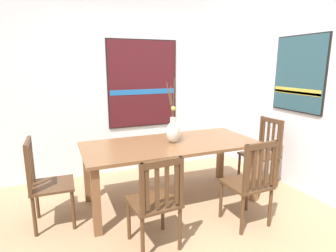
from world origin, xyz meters
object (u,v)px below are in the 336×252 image
object	(u,v)px
centerpiece_vase	(173,130)
chair_1	(262,151)
dining_table	(171,151)
chair_2	(156,201)
painting_on_back_wall	(143,84)
chair_0	(251,182)
chair_3	(46,182)
painting_on_side_wall	(299,74)

from	to	relation	value
centerpiece_vase	chair_1	distance (m)	1.40
dining_table	chair_2	bearing A→B (deg)	-121.22
dining_table	centerpiece_vase	bearing A→B (deg)	-0.21
dining_table	chair_1	size ratio (longest dim) A/B	2.21
painting_on_back_wall	chair_0	bearing A→B (deg)	-75.65
painting_on_back_wall	chair_3	bearing A→B (deg)	-139.67
dining_table	centerpiece_vase	size ratio (longest dim) A/B	2.70
chair_0	painting_on_side_wall	size ratio (longest dim) A/B	0.96
chair_1	painting_on_side_wall	world-z (taller)	painting_on_side_wall
centerpiece_vase	painting_on_side_wall	distance (m)	1.81
chair_3	painting_on_back_wall	bearing A→B (deg)	40.33
chair_1	painting_on_back_wall	xyz separation A→B (m)	(-1.33, 1.23, 0.88)
painting_on_back_wall	centerpiece_vase	bearing A→B (deg)	-90.35
chair_3	painting_on_side_wall	size ratio (longest dim) A/B	0.96
chair_0	chair_3	xyz separation A→B (m)	(-1.94, 0.80, -0.01)
painting_on_side_wall	chair_0	bearing A→B (deg)	-152.83
painting_on_back_wall	painting_on_side_wall	bearing A→B (deg)	-40.28
chair_2	centerpiece_vase	bearing A→B (deg)	57.47
chair_0	chair_1	xyz separation A→B (m)	(0.82, 0.78, -0.01)
centerpiece_vase	chair_0	bearing A→B (deg)	-56.97
chair_1	chair_2	bearing A→B (deg)	-157.32
chair_3	painting_on_back_wall	distance (m)	2.07
centerpiece_vase	chair_2	size ratio (longest dim) A/B	0.85
dining_table	centerpiece_vase	xyz separation A→B (m)	(0.03, -0.00, 0.25)
dining_table	painting_on_back_wall	distance (m)	1.40
dining_table	painting_on_back_wall	xyz separation A→B (m)	(0.03, 1.21, 0.71)
dining_table	chair_2	distance (m)	0.95
chair_1	dining_table	bearing A→B (deg)	179.07
dining_table	chair_1	bearing A→B (deg)	-0.93
chair_0	painting_on_side_wall	distance (m)	1.67
chair_1	painting_on_side_wall	size ratio (longest dim) A/B	0.96
dining_table	painting_on_side_wall	size ratio (longest dim) A/B	2.11
painting_on_back_wall	painting_on_side_wall	size ratio (longest dim) A/B	1.35
chair_2	painting_on_back_wall	world-z (taller)	painting_on_back_wall
centerpiece_vase	chair_3	bearing A→B (deg)	-179.87
chair_2	painting_on_back_wall	size ratio (longest dim) A/B	0.68
chair_0	painting_on_back_wall	distance (m)	2.25
centerpiece_vase	painting_on_back_wall	bearing A→B (deg)	89.65
chair_2	chair_0	bearing A→B (deg)	-0.42
chair_0	chair_1	distance (m)	1.13
chair_1	centerpiece_vase	bearing A→B (deg)	179.06
chair_3	chair_1	bearing A→B (deg)	-0.39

